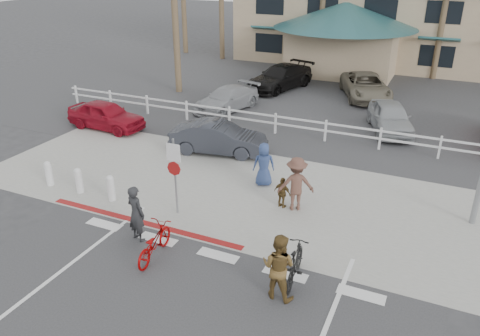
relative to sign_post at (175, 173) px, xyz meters
The scene contains 24 objects.
ground 3.50m from the sign_post, 43.73° to the right, with size 140.00×140.00×0.00m, color #333335.
bike_path 5.00m from the sign_post, 61.29° to the right, with size 12.00×16.00×0.01m, color #333335.
sidewalk_plaza 3.56m from the sign_post, 45.00° to the left, with size 22.00×7.00×0.01m, color gray.
cross_street 6.86m from the sign_post, 69.94° to the left, with size 40.00×5.00×0.01m, color #333335.
parking_lot 16.03m from the sign_post, 81.72° to the left, with size 50.00×16.00×0.01m, color #333335.
curb_red 1.89m from the sign_post, 124.99° to the right, with size 7.00×0.25×0.02m, color maroon.
rail_fence 8.81m from the sign_post, 71.36° to the left, with size 29.40×0.16×1.00m, color silver, non-canonical shape.
sign_post is the anchor object (origin of this frame).
bollard_0 2.69m from the sign_post, behind, with size 0.26×0.26×0.95m, color silver, non-canonical shape.
bollard_1 4.03m from the sign_post, behind, with size 0.26×0.26×0.95m, color silver, non-canonical shape.
bollard_2 5.39m from the sign_post, behind, with size 0.26×0.26×0.95m, color silver, non-canonical shape.
bike_red 2.66m from the sign_post, 73.23° to the right, with size 0.63×1.80×0.95m, color #890202.
rider_red 1.92m from the sign_post, 97.53° to the right, with size 0.64×0.42×1.75m, color #242427.
bike_black 5.01m from the sign_post, 20.76° to the right, with size 0.50×1.76×1.06m, color black.
rider_black 5.09m from the sign_post, 29.46° to the right, with size 0.85×0.67×1.76m, color brown.
pedestrian_a 3.92m from the sign_post, 28.37° to the left, with size 1.19×0.69×1.85m, color brown.
pedestrian_child 3.59m from the sign_post, 30.50° to the left, with size 0.64×0.27×1.09m, color brown.
pedestrian_b 3.63m from the sign_post, 59.79° to the left, with size 0.79×0.51×1.62m, color navy.
car_white_sedan 5.28m from the sign_post, 101.90° to the left, with size 1.41×4.05×1.34m, color #272931.
car_red_compact 9.30m from the sign_post, 142.82° to the left, with size 1.58×3.93×1.34m, color maroon.
lot_car_1 11.23m from the sign_post, 107.59° to the left, with size 1.72×4.23×1.23m, color #97999E.
lot_car_2 12.05m from the sign_post, 64.75° to the left, with size 1.65×4.09×1.39m, color #999CA0.
lot_car_4 16.12m from the sign_post, 98.03° to the left, with size 2.05×5.04×1.46m, color black.
lot_car_5 16.41m from the sign_post, 79.54° to the left, with size 2.33×5.04×1.40m, color #726B5A.
Camera 1 is at (5.09, -9.08, 7.75)m, focal length 35.00 mm.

